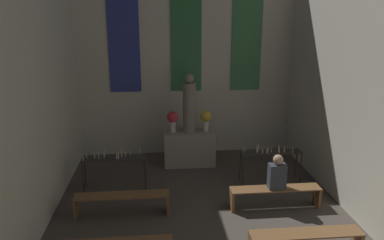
{
  "coord_description": "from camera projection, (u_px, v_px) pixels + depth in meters",
  "views": [
    {
      "loc": [
        -0.86,
        -0.46,
        4.08
      ],
      "look_at": [
        0.0,
        8.51,
        1.5
      ],
      "focal_mm": 35.0,
      "sensor_mm": 36.0,
      "label": 1
    }
  ],
  "objects": [
    {
      "name": "person_seated",
      "position": [
        277.0,
        173.0,
        7.97
      ],
      "size": [
        0.36,
        0.24,
        0.76
      ],
      "color": "#383D47",
      "rests_on": "pew_back_right"
    },
    {
      "name": "statue",
      "position": [
        189.0,
        105.0,
        10.09
      ],
      "size": [
        0.35,
        0.35,
        1.6
      ],
      "color": "gray",
      "rests_on": "altar"
    },
    {
      "name": "pew_back_right",
      "position": [
        275.0,
        193.0,
        8.09
      ],
      "size": [
        1.96,
        0.36,
        0.45
      ],
      "color": "brown",
      "rests_on": "ground_plane"
    },
    {
      "name": "wall_back",
      "position": [
        186.0,
        52.0,
        10.69
      ],
      "size": [
        6.44,
        0.16,
        5.97
      ],
      "color": "beige",
      "rests_on": "ground_plane"
    },
    {
      "name": "flower_vase_left",
      "position": [
        173.0,
        119.0,
        10.15
      ],
      "size": [
        0.31,
        0.31,
        0.58
      ],
      "color": "beige",
      "rests_on": "altar"
    },
    {
      "name": "candle_rack_left",
      "position": [
        114.0,
        161.0,
        8.89
      ],
      "size": [
        1.51,
        0.37,
        0.99
      ],
      "color": "#332D28",
      "rests_on": "ground_plane"
    },
    {
      "name": "candle_rack_right",
      "position": [
        271.0,
        156.0,
        9.24
      ],
      "size": [
        1.51,
        0.37,
        0.99
      ],
      "color": "#332D28",
      "rests_on": "ground_plane"
    },
    {
      "name": "pew_back_left",
      "position": [
        122.0,
        200.0,
        7.79
      ],
      "size": [
        1.96,
        0.36,
        0.45
      ],
      "color": "brown",
      "rests_on": "ground_plane"
    },
    {
      "name": "altar",
      "position": [
        189.0,
        148.0,
        10.42
      ],
      "size": [
        1.4,
        0.71,
        0.95
      ],
      "color": "gray",
      "rests_on": "ground_plane"
    },
    {
      "name": "flower_vase_right",
      "position": [
        206.0,
        118.0,
        10.23
      ],
      "size": [
        0.31,
        0.31,
        0.58
      ],
      "color": "beige",
      "rests_on": "altar"
    },
    {
      "name": "pew_third_right",
      "position": [
        306.0,
        239.0,
        6.45
      ],
      "size": [
        1.96,
        0.36,
        0.45
      ],
      "color": "brown",
      "rests_on": "ground_plane"
    }
  ]
}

